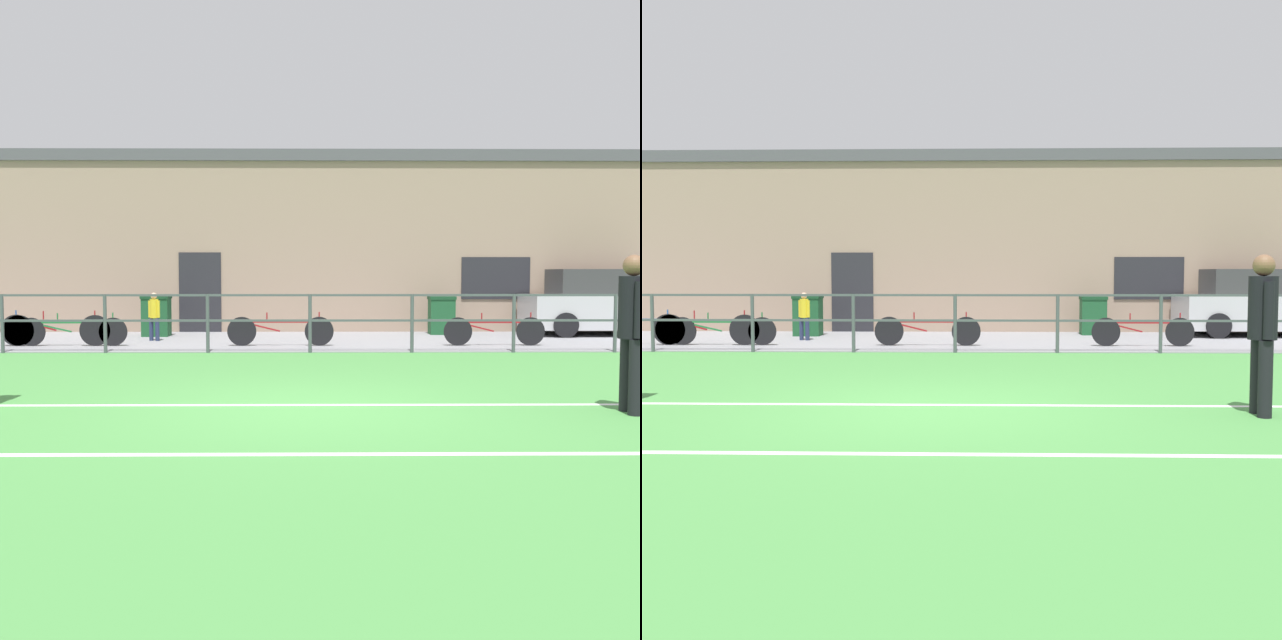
{
  "view_description": "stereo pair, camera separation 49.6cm",
  "coord_description": "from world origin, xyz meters",
  "views": [
    {
      "loc": [
        0.05,
        -8.51,
        1.55
      ],
      "look_at": [
        0.18,
        4.43,
        0.74
      ],
      "focal_mm": 41.77,
      "sensor_mm": 36.0,
      "label": 1
    },
    {
      "loc": [
        0.54,
        -8.5,
        1.55
      ],
      "look_at": [
        0.18,
        4.43,
        0.74
      ],
      "focal_mm": 41.77,
      "sensor_mm": 36.0,
      "label": 2
    }
  ],
  "objects": [
    {
      "name": "bicycle_parked_3",
      "position": [
        -5.04,
        7.2,
        0.34
      ],
      "size": [
        2.33,
        0.04,
        0.71
      ],
      "color": "black",
      "rests_on": "pavement_strip"
    },
    {
      "name": "parked_car_red",
      "position": [
        7.52,
        9.97,
        0.79
      ],
      "size": [
        4.37,
        1.82,
        1.64
      ],
      "color": "#B7B7BC",
      "rests_on": "pavement_strip"
    },
    {
      "name": "clubhouse_facade",
      "position": [
        0.0,
        12.2,
        2.39
      ],
      "size": [
        28.0,
        2.56,
        4.77
      ],
      "color": "gray",
      "rests_on": "ground"
    },
    {
      "name": "bicycle_parked_1",
      "position": [
        -0.64,
        7.2,
        0.34
      ],
      "size": [
        2.25,
        0.04,
        0.72
      ],
      "color": "black",
      "rests_on": "pavement_strip"
    },
    {
      "name": "field_line_hash",
      "position": [
        0.0,
        -2.21,
        0.0
      ],
      "size": [
        36.0,
        0.11,
        0.0
      ],
      "primitive_type": "cube",
      "color": "white",
      "rests_on": "ground"
    },
    {
      "name": "pavement_strip",
      "position": [
        0.0,
        8.5,
        0.01
      ],
      "size": [
        48.0,
        5.0,
        0.02
      ],
      "primitive_type": "cube",
      "color": "gray",
      "rests_on": "ground"
    },
    {
      "name": "perimeter_fence",
      "position": [
        0.0,
        6.0,
        0.75
      ],
      "size": [
        36.07,
        0.07,
        1.15
      ],
      "color": "#474C51",
      "rests_on": "ground"
    },
    {
      "name": "bicycle_parked_4",
      "position": [
        -5.36,
        7.2,
        0.36
      ],
      "size": [
        2.26,
        0.04,
        0.75
      ],
      "color": "black",
      "rests_on": "pavement_strip"
    },
    {
      "name": "field_line_touchline",
      "position": [
        0.0,
        0.19,
        0.0
      ],
      "size": [
        36.0,
        0.11,
        0.0
      ],
      "primitive_type": "cube",
      "color": "white",
      "rests_on": "ground"
    },
    {
      "name": "trash_bin_1",
      "position": [
        -3.77,
        9.67,
        0.52
      ],
      "size": [
        0.68,
        0.58,
        1.0
      ],
      "color": "#194C28",
      "rests_on": "pavement_strip"
    },
    {
      "name": "bicycle_parked_0",
      "position": [
        3.91,
        7.2,
        0.34
      ],
      "size": [
        2.15,
        0.04,
        0.71
      ],
      "color": "black",
      "rests_on": "pavement_strip"
    },
    {
      "name": "trash_bin_0",
      "position": [
        3.31,
        10.18,
        0.5
      ],
      "size": [
        0.65,
        0.55,
        0.96
      ],
      "color": "#194C28",
      "rests_on": "pavement_strip"
    },
    {
      "name": "ground",
      "position": [
        0.0,
        0.0,
        -0.02
      ],
      "size": [
        60.0,
        44.0,
        0.04
      ],
      "primitive_type": "cube",
      "color": "#478C42"
    },
    {
      "name": "player_goalkeeper",
      "position": [
        3.58,
        -0.36,
        1.0
      ],
      "size": [
        0.31,
        0.48,
        1.76
      ],
      "rotation": [
        0.0,
        0.0,
        4.68
      ],
      "color": "black",
      "rests_on": "ground"
    },
    {
      "name": "spectator_child",
      "position": [
        -3.55,
        8.41,
        0.64
      ],
      "size": [
        0.28,
        0.19,
        1.1
      ],
      "rotation": [
        0.0,
        0.0,
        2.75
      ],
      "color": "#232D4C",
      "rests_on": "pavement_strip"
    }
  ]
}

